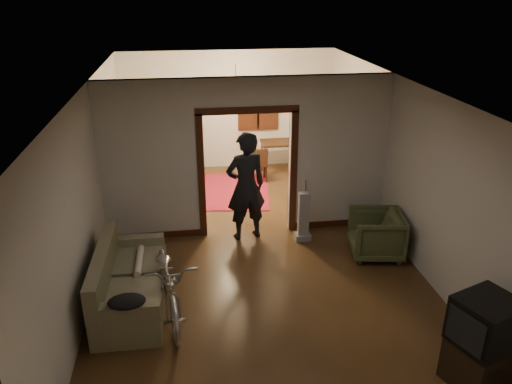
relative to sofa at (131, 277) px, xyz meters
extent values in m
cube|color=#362211|center=(1.89, 1.29, -0.45)|extent=(5.00, 8.50, 0.01)
cube|color=white|center=(1.89, 1.29, 2.35)|extent=(5.00, 8.50, 0.01)
cube|color=beige|center=(1.89, 5.54, 0.95)|extent=(5.00, 0.02, 2.80)
cube|color=beige|center=(-0.61, 1.29, 0.95)|extent=(0.02, 8.50, 2.80)
cube|color=beige|center=(4.39, 1.29, 0.95)|extent=(0.02, 8.50, 2.80)
cube|color=beige|center=(1.89, 2.04, 0.95)|extent=(5.00, 0.14, 2.80)
cube|color=#36180C|center=(1.89, 2.04, 0.65)|extent=(1.74, 0.20, 2.32)
cube|color=black|center=(2.59, 5.50, 1.10)|extent=(0.98, 0.06, 1.28)
sphere|color=#FFE0A5|center=(1.89, 3.79, 1.90)|extent=(0.24, 0.24, 0.24)
cube|color=silver|center=(2.94, 1.97, 0.80)|extent=(0.08, 0.01, 0.12)
cube|color=brown|center=(0.00, 0.00, 0.00)|extent=(0.91, 1.95, 0.89)
cylinder|color=beige|center=(0.10, 0.30, 0.08)|extent=(0.10, 0.76, 0.10)
ellipsoid|color=black|center=(0.05, -0.91, 0.23)|extent=(0.45, 0.34, 0.13)
imported|color=silver|center=(0.53, -0.27, 0.04)|extent=(0.91, 1.94, 0.98)
imported|color=#424A29|center=(3.87, 0.85, -0.06)|extent=(0.96, 0.94, 0.76)
cube|color=black|center=(3.98, -2.05, -0.17)|extent=(0.77, 0.73, 0.55)
cube|color=black|center=(3.98, -2.05, 0.38)|extent=(0.80, 0.76, 0.55)
cube|color=gray|center=(2.81, 1.56, 0.00)|extent=(0.32, 0.27, 0.90)
imported|color=black|center=(1.83, 1.80, 0.52)|extent=(0.80, 0.62, 1.94)
cube|color=maroon|center=(1.79, 3.93, -0.44)|extent=(1.84, 2.27, 0.02)
cube|color=#26351F|center=(0.72, 5.10, 0.40)|extent=(0.86, 0.50, 1.69)
sphere|color=#1E5972|center=(0.72, 5.10, 1.49)|extent=(0.29, 0.29, 0.29)
cube|color=black|center=(3.11, 4.83, -0.05)|extent=(1.09, 0.65, 0.79)
cube|color=black|center=(2.45, 4.45, -0.04)|extent=(0.38, 0.38, 0.82)
camera|label=1|loc=(0.87, -6.08, 3.77)|focal=35.00mm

